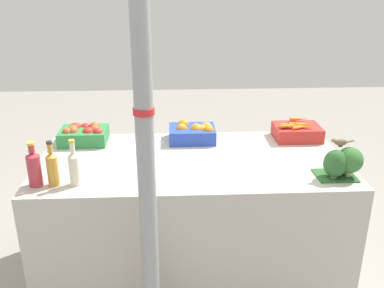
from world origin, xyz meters
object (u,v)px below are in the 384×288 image
object	(u,v)px
carrot_crate	(297,131)
juice_bottle_cloudy	(74,167)
orange_crate	(193,132)
broccoli_pile	(343,163)
juice_bottle_amber	(52,167)
support_pole	(145,137)
apple_crate	(83,134)
juice_bottle_ruby	(34,168)
sparrow_bird	(340,142)

from	to	relation	value
carrot_crate	juice_bottle_cloudy	distance (m)	1.54
orange_crate	broccoli_pile	size ratio (longest dim) A/B	1.25
carrot_crate	broccoli_pile	world-z (taller)	broccoli_pile
orange_crate	juice_bottle_amber	size ratio (longest dim) A/B	1.22
support_pole	apple_crate	xyz separation A→B (m)	(-0.48, 0.97, -0.33)
apple_crate	juice_bottle_ruby	distance (m)	0.66
juice_bottle_amber	apple_crate	bearing A→B (deg)	86.10
juice_bottle_ruby	sparrow_bird	size ratio (longest dim) A/B	1.85
support_pole	juice_bottle_ruby	size ratio (longest dim) A/B	9.71
juice_bottle_amber	support_pole	bearing A→B (deg)	-32.44
orange_crate	juice_bottle_ruby	bearing A→B (deg)	-144.39
apple_crate	sparrow_bird	distance (m)	1.65
juice_bottle_ruby	carrot_crate	bearing A→B (deg)	21.46
apple_crate	carrot_crate	world-z (taller)	carrot_crate
orange_crate	carrot_crate	bearing A→B (deg)	-0.21
support_pole	orange_crate	xyz separation A→B (m)	(0.27, 0.97, -0.34)
support_pole	juice_bottle_cloudy	xyz separation A→B (m)	(-0.41, 0.33, -0.29)
orange_crate	sparrow_bird	bearing A→B (deg)	-37.34
carrot_crate	juice_bottle_amber	distance (m)	1.64
juice_bottle_amber	carrot_crate	bearing A→B (deg)	22.69
support_pole	sparrow_bird	size ratio (longest dim) A/B	17.99
orange_crate	broccoli_pile	xyz separation A→B (m)	(0.81, -0.62, 0.03)
orange_crate	juice_bottle_amber	bearing A→B (deg)	-141.22
support_pole	broccoli_pile	bearing A→B (deg)	18.10
juice_bottle_ruby	sparrow_bird	bearing A→B (deg)	1.35
juice_bottle_cloudy	orange_crate	bearing A→B (deg)	43.29
carrot_crate	juice_bottle_ruby	distance (m)	1.73
sparrow_bird	juice_bottle_amber	bearing A→B (deg)	-1.38
carrot_crate	sparrow_bird	size ratio (longest dim) A/B	2.30
orange_crate	juice_bottle_amber	xyz separation A→B (m)	(-0.79, -0.64, 0.05)
broccoli_pile	sparrow_bird	world-z (taller)	sparrow_bird
apple_crate	sparrow_bird	bearing A→B (deg)	-21.46
apple_crate	carrot_crate	bearing A→B (deg)	-0.29
apple_crate	orange_crate	bearing A→B (deg)	-0.36
support_pole	apple_crate	world-z (taller)	support_pole
carrot_crate	broccoli_pile	bearing A→B (deg)	-82.23
orange_crate	juice_bottle_ruby	size ratio (longest dim) A/B	1.24
support_pole	carrot_crate	bearing A→B (deg)	44.26
orange_crate	juice_bottle_cloudy	bearing A→B (deg)	-136.71
sparrow_bird	juice_bottle_ruby	bearing A→B (deg)	-1.47
support_pole	carrot_crate	size ratio (longest dim) A/B	7.81
apple_crate	juice_bottle_amber	world-z (taller)	juice_bottle_amber
orange_crate	carrot_crate	world-z (taller)	carrot_crate
apple_crate	orange_crate	world-z (taller)	same
broccoli_pile	juice_bottle_cloudy	distance (m)	1.48
juice_bottle_cloudy	sparrow_bird	size ratio (longest dim) A/B	1.92
juice_bottle_cloudy	sparrow_bird	xyz separation A→B (m)	(1.46, 0.04, 0.10)
apple_crate	juice_bottle_cloudy	size ratio (longest dim) A/B	1.20
support_pole	juice_bottle_amber	world-z (taller)	support_pole
support_pole	carrot_crate	world-z (taller)	support_pole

